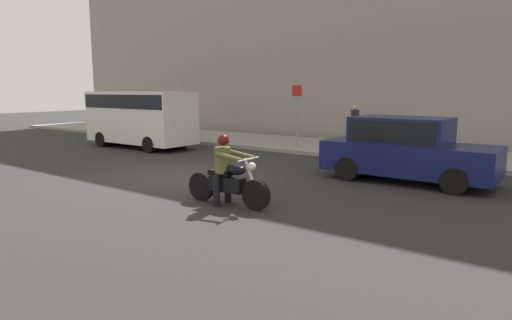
{
  "coord_description": "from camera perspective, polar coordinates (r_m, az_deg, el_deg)",
  "views": [
    {
      "loc": [
        9.27,
        -8.52,
        2.43
      ],
      "look_at": [
        3.48,
        -0.78,
        0.9
      ],
      "focal_mm": 31.11,
      "sensor_mm": 36.0,
      "label": 1
    }
  ],
  "objects": [
    {
      "name": "pedestrian_bystander",
      "position": [
        18.77,
        12.6,
        4.79
      ],
      "size": [
        0.34,
        0.34,
        1.68
      ],
      "color": "black",
      "rests_on": "sidewalk_slab"
    },
    {
      "name": "parked_sedan_navy",
      "position": [
        12.41,
        18.66,
        1.36
      ],
      "size": [
        4.38,
        1.82,
        1.72
      ],
      "color": "#11194C",
      "rests_on": "ground_plane"
    },
    {
      "name": "ground_plane",
      "position": [
        12.82,
        -10.42,
        -2.07
      ],
      "size": [
        80.0,
        80.0,
        0.0
      ],
      "primitive_type": "plane",
      "color": "#282828"
    },
    {
      "name": "street_sign_post",
      "position": [
        18.11,
        5.3,
        6.53
      ],
      "size": [
        0.44,
        0.08,
        2.51
      ],
      "color": "gray",
      "rests_on": "sidewalk_slab"
    },
    {
      "name": "sidewalk_slab",
      "position": [
        19.09,
        7.46,
        1.83
      ],
      "size": [
        40.0,
        4.4,
        0.14
      ],
      "primitive_type": "cube",
      "color": "gray",
      "rests_on": "ground_plane"
    },
    {
      "name": "parked_van_white",
      "position": [
        19.46,
        -14.66,
        5.6
      ],
      "size": [
        5.07,
        1.96,
        2.36
      ],
      "color": "silver",
      "rests_on": "ground_plane"
    },
    {
      "name": "motorcycle_with_rider_olive",
      "position": [
        9.39,
        -3.76,
        -2.1
      ],
      "size": [
        2.09,
        0.7,
        1.51
      ],
      "color": "black",
      "rests_on": "ground_plane"
    }
  ]
}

